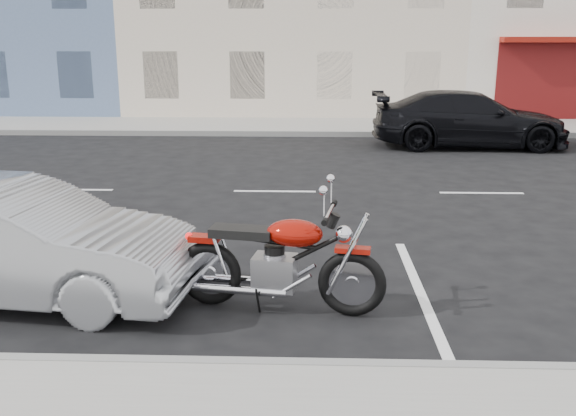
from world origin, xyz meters
name	(u,v)px	position (x,y,z in m)	size (l,w,h in m)	color
ground	(378,192)	(0.00, 0.00, 0.00)	(120.00, 120.00, 0.00)	black
sidewalk_far	(198,126)	(-5.00, 8.70, 0.07)	(80.00, 3.40, 0.15)	gray
curb_far	(188,133)	(-5.00, 7.00, 0.08)	(80.00, 0.12, 0.16)	gray
motorcycle	(355,269)	(-0.83, -5.68, 0.54)	(2.33, 0.82, 1.18)	black
sedan_silver	(14,243)	(-4.67, -5.34, 0.68)	(1.43, 4.11, 1.35)	#9A9CA1
car_far	(469,119)	(2.98, 5.34, 0.75)	(2.11, 5.19, 1.50)	black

